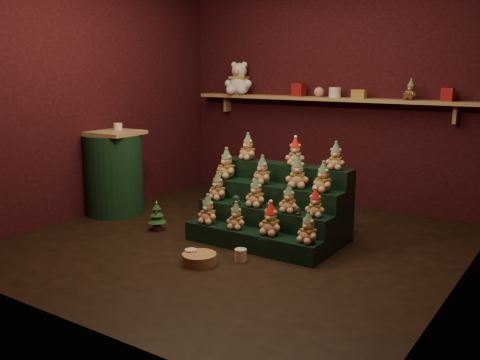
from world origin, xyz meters
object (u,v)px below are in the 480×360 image
Objects in this scene: wicker_basket at (199,259)px; snow_globe_b at (269,206)px; mini_christmas_tree at (157,216)px; brown_bear at (411,90)px; side_table at (114,173)px; riser_tier_front at (251,241)px; white_bear at (239,74)px; snow_globe_a at (236,200)px; mug_left at (191,255)px; mug_right at (241,255)px; snow_globe_c at (298,211)px.

snow_globe_b is at bearing 70.03° from wicker_basket.
mini_christmas_tree is 3.07m from brown_bear.
riser_tier_front is at bearing -9.45° from side_table.
wicker_basket is (-0.17, -0.56, -0.04)m from riser_tier_front.
snow_globe_b is 0.15× the size of white_bear.
side_table is at bearing 178.33° from snow_globe_a.
mug_left is 1.02× the size of mug_right.
mug_left is (-0.67, -0.71, -0.35)m from snow_globe_c.
snow_globe_b is 0.96× the size of snow_globe_c.
snow_globe_c is 0.76× the size of mug_left.
mug_left is 0.49× the size of brown_bear.
white_bear reaches higher than wicker_basket.
white_bear is (-1.17, 1.79, 1.18)m from snow_globe_a.
mini_christmas_tree reaches higher than mug_left.
mini_christmas_tree is at bearing 149.33° from mug_left.
brown_bear is at bearing -11.06° from white_bear.
mug_right is at bearing -124.83° from snow_globe_c.
snow_globe_a is 0.68m from mug_right.
snow_globe_c is 1.04m from mug_left.
mug_right is (0.08, -0.29, -0.04)m from riser_tier_front.
mug_left is 0.37× the size of wicker_basket.
mini_christmas_tree is 2.94× the size of mug_left.
mug_left is 0.20× the size of white_bear.
brown_bear is (0.74, 2.25, 1.38)m from mug_right.
mug_right is (0.36, 0.25, -0.00)m from mug_left.
mini_christmas_tree is (-1.25, -0.19, -0.24)m from snow_globe_b.
snow_globe_b is 0.08× the size of side_table.
wicker_basket is at bearing -106.54° from riser_tier_front.
snow_globe_c is 0.77× the size of mug_right.
side_table is 1.81× the size of white_bear.
mug_left is (-0.37, -0.71, -0.35)m from snow_globe_b.
mug_right is (-0.32, -0.45, -0.35)m from snow_globe_c.
white_bear is (0.58, 1.74, 1.11)m from side_table.
snow_globe_a is at bearing -5.17° from side_table.
side_table reaches higher than riser_tier_front.
brown_bear reaches higher than side_table.
mug_left is at bearing 171.86° from wicker_basket.
mini_christmas_tree reaches higher than mug_right.
snow_globe_b is at bearing 62.58° from mug_left.
brown_bear is at bearing 68.58° from wicker_basket.
snow_globe_b is at bearing -4.88° from side_table.
snow_globe_a reaches higher than wicker_basket.
snow_globe_b is 0.30m from snow_globe_c.
riser_tier_front reaches higher than wicker_basket.
snow_globe_a is 1.75m from side_table.
snow_globe_b is at bearing -60.31° from white_bear.
mug_right is 0.20× the size of white_bear.
side_table is 9.02× the size of mug_right.
snow_globe_a is 0.82m from wicker_basket.
side_table is at bearing 164.89° from mini_christmas_tree.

